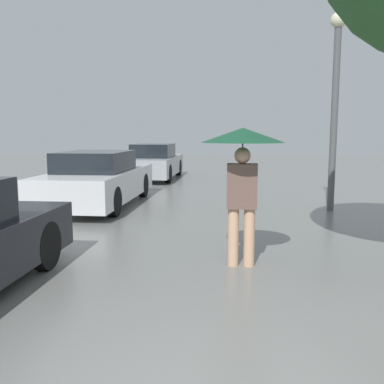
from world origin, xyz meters
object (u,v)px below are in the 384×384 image
at_px(pedestrian, 243,155).
at_px(parked_car_middle, 99,180).
at_px(street_lamp, 336,91).
at_px(parked_car_farthest, 155,162).

height_order(pedestrian, parked_car_middle, pedestrian).
relative_size(parked_car_middle, street_lamp, 1.07).
distance_m(parked_car_middle, parked_car_farthest, 5.99).
bearing_deg(parked_car_middle, pedestrian, -52.92).
relative_size(parked_car_middle, parked_car_farthest, 1.04).
distance_m(pedestrian, parked_car_middle, 5.65).
xyz_separation_m(pedestrian, parked_car_farthest, (-3.15, 10.44, -0.84)).
height_order(parked_car_farthest, street_lamp, street_lamp).
height_order(parked_car_middle, street_lamp, street_lamp).
height_order(parked_car_middle, parked_car_farthest, parked_car_farthest).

